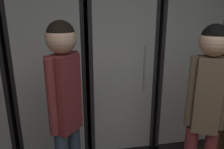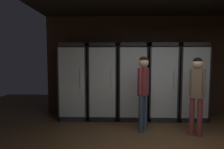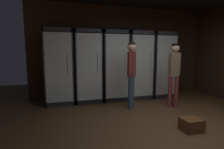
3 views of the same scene
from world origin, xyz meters
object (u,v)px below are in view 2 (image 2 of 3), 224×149
at_px(cooler_far_right, 190,82).
at_px(shopper_near, 197,87).
at_px(cooler_far_left, 75,82).
at_px(cooler_left, 103,82).
at_px(cooler_right, 161,82).
at_px(shopper_far, 143,85).
at_px(cooler_center, 132,82).

bearing_deg(cooler_far_right, shopper_near, -105.00).
xyz_separation_m(cooler_far_left, cooler_left, (0.78, -0.00, -0.00)).
relative_size(cooler_left, cooler_far_right, 1.00).
bearing_deg(shopper_near, cooler_right, 111.49).
bearing_deg(cooler_far_left, cooler_left, -0.08).
relative_size(cooler_far_right, shopper_near, 1.23).
relative_size(cooler_far_left, shopper_near, 1.23).
bearing_deg(cooler_right, cooler_far_right, 0.02).
distance_m(cooler_right, shopper_far, 1.16).
distance_m(cooler_far_left, shopper_near, 3.02).
bearing_deg(cooler_right, shopper_far, -121.91).
bearing_deg(shopper_far, cooler_far_right, 35.29).
distance_m(cooler_center, shopper_near, 1.70).
bearing_deg(cooler_far_left, cooler_center, -0.05).
distance_m(cooler_right, cooler_far_right, 0.77).
xyz_separation_m(cooler_right, shopper_near, (0.46, -1.17, 0.05)).
xyz_separation_m(cooler_left, shopper_near, (2.01, -1.17, 0.04)).
xyz_separation_m(cooler_center, shopper_far, (0.16, -0.98, 0.06)).
distance_m(cooler_left, cooler_center, 0.77).
xyz_separation_m(cooler_far_left, cooler_far_right, (3.10, -0.00, -0.01)).
relative_size(cooler_right, shopper_far, 1.21).
distance_m(cooler_right, shopper_near, 1.26).
height_order(cooler_right, cooler_far_right, same).
xyz_separation_m(cooler_far_left, cooler_right, (2.33, -0.00, -0.01)).
distance_m(cooler_far_left, shopper_far, 1.98).
bearing_deg(cooler_left, cooler_far_left, 179.92).
distance_m(cooler_center, shopper_far, 1.00).
height_order(cooler_right, shopper_near, cooler_right).
bearing_deg(cooler_left, cooler_far_right, -0.01).
distance_m(cooler_left, shopper_near, 2.33).
xyz_separation_m(cooler_left, shopper_far, (0.94, -0.98, 0.06)).
xyz_separation_m(cooler_far_right, shopper_far, (-1.39, -0.98, 0.07)).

